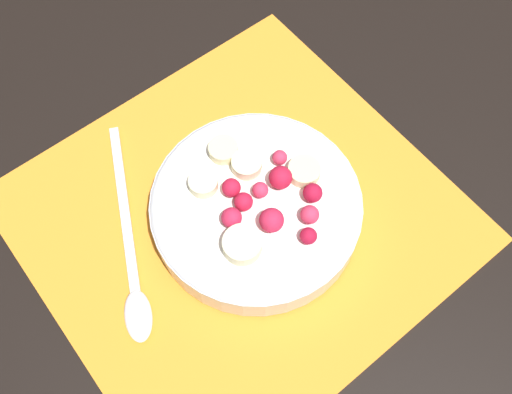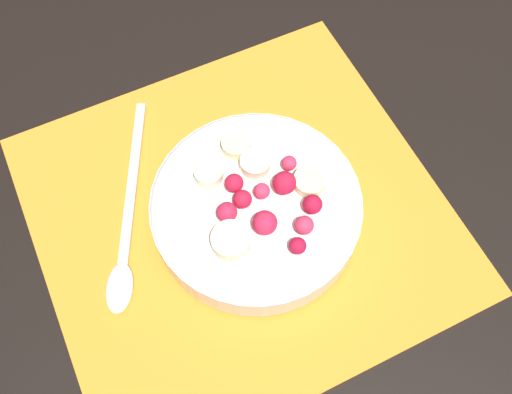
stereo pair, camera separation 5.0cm
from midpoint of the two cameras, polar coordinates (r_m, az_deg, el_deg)
ground_plane at (r=0.55m, az=-4.36°, el=-2.31°), size 3.00×3.00×0.00m
placemat at (r=0.54m, az=-4.38°, el=-2.18°), size 0.37×0.36×0.01m
fruit_bowl at (r=0.52m, az=-2.73°, el=-1.25°), size 0.19×0.19×0.06m
spoon at (r=0.54m, az=-14.95°, el=-7.10°), size 0.11×0.21×0.01m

